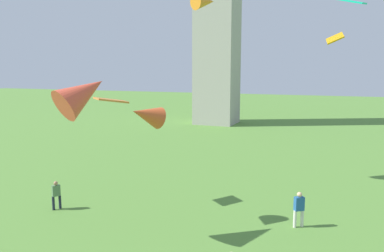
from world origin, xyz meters
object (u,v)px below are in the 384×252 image
object	(u,v)px
kite_flying_4	(83,93)
kite_flying_5	(111,100)
kite_flying_2	(335,38)
person_5	(56,193)
kite_flying_0	(205,1)
kite_flying_6	(350,1)
kite_flying_3	(146,115)
person_3	(299,207)

from	to	relation	value
kite_flying_4	kite_flying_5	size ratio (longest dim) A/B	1.44
kite_flying_2	kite_flying_5	world-z (taller)	kite_flying_2
person_5	kite_flying_2	size ratio (longest dim) A/B	1.07
kite_flying_0	kite_flying_6	xyz separation A→B (m)	(8.69, -0.80, -0.65)
kite_flying_3	kite_flying_4	world-z (taller)	kite_flying_4
kite_flying_4	kite_flying_5	world-z (taller)	kite_flying_4
person_5	kite_flying_2	xyz separation A→B (m)	(13.72, 9.86, 8.64)
kite_flying_0	kite_flying_6	size ratio (longest dim) A/B	1.10
person_5	kite_flying_4	distance (m)	7.43
kite_flying_2	kite_flying_4	bearing A→B (deg)	135.90
kite_flying_5	kite_flying_6	distance (m)	14.16
person_3	kite_flying_4	bearing A→B (deg)	174.78
person_3	kite_flying_3	bearing A→B (deg)	165.14
person_3	kite_flying_3	size ratio (longest dim) A/B	0.86
person_3	kite_flying_6	size ratio (longest dim) A/B	0.99
kite_flying_3	kite_flying_5	distance (m)	3.85
kite_flying_2	kite_flying_0	bearing A→B (deg)	96.81
kite_flying_4	kite_flying_5	xyz separation A→B (m)	(-1.54, 4.42, -0.67)
kite_flying_2	kite_flying_3	world-z (taller)	kite_flying_2
kite_flying_3	kite_flying_5	xyz separation A→B (m)	(-3.25, 2.02, 0.44)
kite_flying_5	kite_flying_6	xyz separation A→B (m)	(11.95, 5.37, 5.37)
kite_flying_2	kite_flying_6	xyz separation A→B (m)	(0.71, -2.63, 1.76)
kite_flying_0	kite_flying_2	xyz separation A→B (m)	(7.99, 1.83, -2.42)
person_5	kite_flying_0	world-z (taller)	kite_flying_0
kite_flying_2	kite_flying_6	size ratio (longest dim) A/B	0.83
kite_flying_5	kite_flying_6	size ratio (longest dim) A/B	1.15
kite_flying_4	kite_flying_5	distance (m)	4.72
person_5	kite_flying_6	size ratio (longest dim) A/B	0.89
person_5	kite_flying_2	distance (m)	18.98
person_5	kite_flying_6	world-z (taller)	kite_flying_6
kite_flying_0	kite_flying_5	size ratio (longest dim) A/B	0.96
person_3	kite_flying_4	xyz separation A→B (m)	(-8.61, -4.93, 5.62)
kite_flying_2	kite_flying_3	distance (m)	13.44
person_5	kite_flying_4	xyz separation A→B (m)	(4.01, -2.55, 5.71)
person_5	kite_flying_5	bearing A→B (deg)	160.62
kite_flying_6	person_5	bearing A→B (deg)	40.65
kite_flying_0	kite_flying_2	distance (m)	8.54
person_5	kite_flying_5	distance (m)	5.92
kite_flying_2	kite_flying_4	distance (m)	16.03
kite_flying_2	kite_flying_6	world-z (taller)	kite_flying_6
kite_flying_3	kite_flying_6	xyz separation A→B (m)	(8.70, 7.39, 5.81)
kite_flying_4	kite_flying_3	bearing A→B (deg)	-100.12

